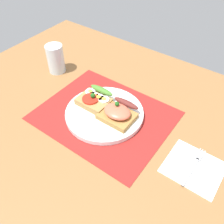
% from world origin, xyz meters
% --- Properties ---
extents(ground_plane, '(1.20, 0.90, 0.03)m').
position_xyz_m(ground_plane, '(0.00, 0.00, -0.02)').
color(ground_plane, olive).
extents(placemat, '(0.41, 0.33, 0.00)m').
position_xyz_m(placemat, '(0.00, 0.00, 0.00)').
color(placemat, maroon).
rests_on(placemat, ground_plane).
extents(plate, '(0.25, 0.25, 0.02)m').
position_xyz_m(plate, '(0.00, 0.00, 0.01)').
color(plate, white).
rests_on(plate, placemat).
extents(sandwich_egg_tomato, '(0.10, 0.09, 0.04)m').
position_xyz_m(sandwich_egg_tomato, '(-0.05, 0.01, 0.04)').
color(sandwich_egg_tomato, '#A78149').
rests_on(sandwich_egg_tomato, plate).
extents(sandwich_salmon, '(0.11, 0.10, 0.06)m').
position_xyz_m(sandwich_salmon, '(0.05, 0.01, 0.04)').
color(sandwich_salmon, '#A2793D').
rests_on(sandwich_salmon, plate).
extents(napkin, '(0.15, 0.13, 0.01)m').
position_xyz_m(napkin, '(0.31, -0.02, 0.00)').
color(napkin, white).
rests_on(napkin, ground_plane).
extents(fork, '(0.02, 0.14, 0.00)m').
position_xyz_m(fork, '(0.31, -0.01, 0.01)').
color(fork, '#B7B7BC').
rests_on(fork, napkin).
extents(drinking_glass, '(0.06, 0.06, 0.11)m').
position_xyz_m(drinking_glass, '(-0.30, 0.09, 0.05)').
color(drinking_glass, silver).
rests_on(drinking_glass, ground_plane).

